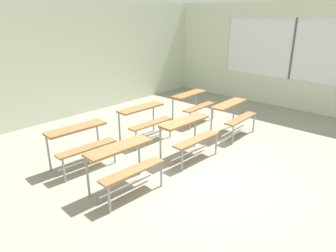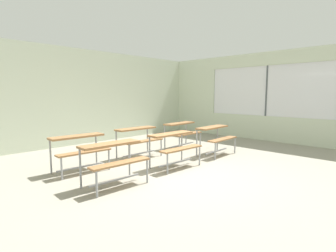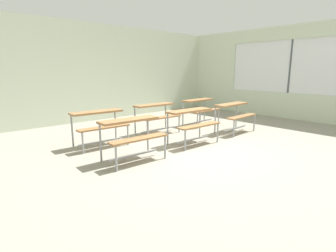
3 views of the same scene
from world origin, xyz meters
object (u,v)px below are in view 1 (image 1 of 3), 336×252
object	(u,v)px
desk_bench_r0c1	(188,130)
desk_bench_r0c2	(233,111)
desk_bench_r1c2	(193,101)
desk_bench_r1c0	(80,138)
desk_bench_r1c1	(144,116)
desk_bench_r0c0	(124,159)

from	to	relation	value
desk_bench_r0c1	desk_bench_r0c2	xyz separation A→B (m)	(1.61, 0.00, 0.00)
desk_bench_r0c1	desk_bench_r1c2	bearing A→B (deg)	38.41
desk_bench_r0c1	desk_bench_r1c2	distance (m)	2.10
desk_bench_r1c0	desk_bench_r1c1	xyz separation A→B (m)	(1.63, 0.08, 0.00)
desk_bench_r0c0	desk_bench_r1c2	xyz separation A→B (m)	(3.30, 1.27, 0.00)
desk_bench_r1c0	desk_bench_r1c1	world-z (taller)	same
desk_bench_r0c1	desk_bench_r1c0	size ratio (longest dim) A/B	0.99
desk_bench_r1c1	desk_bench_r1c2	bearing A→B (deg)	0.76
desk_bench_r1c1	desk_bench_r1c0	bearing A→B (deg)	-175.80
desk_bench_r0c2	desk_bench_r1c0	size ratio (longest dim) A/B	0.99
desk_bench_r1c0	desk_bench_r1c2	xyz separation A→B (m)	(3.30, 0.05, 0.00)
desk_bench_r0c2	desk_bench_r1c1	size ratio (longest dim) A/B	1.00
desk_bench_r1c0	desk_bench_r1c1	size ratio (longest dim) A/B	1.01
desk_bench_r0c2	desk_bench_r1c2	world-z (taller)	same
desk_bench_r0c1	desk_bench_r1c0	xyz separation A→B (m)	(-1.60, 1.18, 0.00)
desk_bench_r1c1	desk_bench_r1c2	distance (m)	1.67
desk_bench_r0c0	desk_bench_r0c2	world-z (taller)	same
desk_bench_r0c1	desk_bench_r1c2	size ratio (longest dim) A/B	1.00
desk_bench_r0c2	desk_bench_r1c1	world-z (taller)	same
desk_bench_r0c0	desk_bench_r0c1	size ratio (longest dim) A/B	1.00
desk_bench_r0c2	desk_bench_r1c2	xyz separation A→B (m)	(0.08, 1.23, 0.00)
desk_bench_r0c0	desk_bench_r0c2	size ratio (longest dim) A/B	1.01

